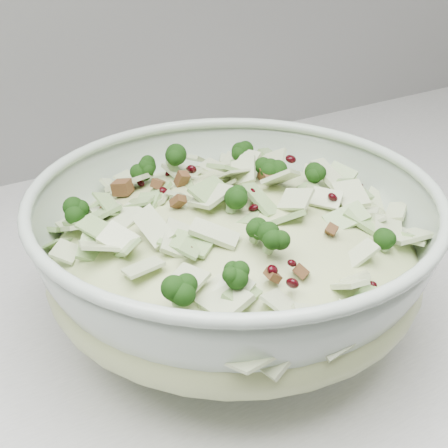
% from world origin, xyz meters
% --- Properties ---
extents(mixing_bowl, '(0.38, 0.38, 0.13)m').
position_xyz_m(mixing_bowl, '(0.08, 1.60, 0.97)').
color(mixing_bowl, '#B7CAB8').
rests_on(mixing_bowl, counter).
extents(salad, '(0.30, 0.30, 0.13)m').
position_xyz_m(salad, '(0.08, 1.60, 0.99)').
color(salad, beige).
rests_on(salad, mixing_bowl).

